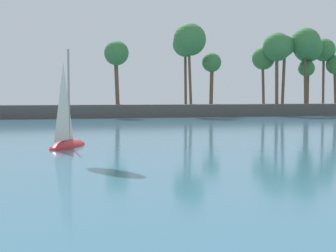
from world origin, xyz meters
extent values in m
cube|color=#386B84|center=(0.00, 57.57, 0.03)|extent=(220.00, 100.31, 0.06)
cube|color=#514C47|center=(0.00, 67.72, 0.90)|extent=(101.02, 6.00, 1.80)
cylinder|color=brown|center=(30.75, 69.14, 5.27)|extent=(0.79, 0.72, 6.96)
sphere|color=#38753D|center=(30.75, 69.14, 8.74)|extent=(3.47, 3.47, 3.47)
cylinder|color=brown|center=(18.23, 69.01, 6.17)|extent=(0.44, 0.89, 8.75)
sphere|color=#38753D|center=(18.23, 69.01, 10.54)|extent=(3.73, 3.73, 3.73)
cylinder|color=brown|center=(7.88, 67.80, 5.34)|extent=(0.81, 0.60, 7.10)
sphere|color=#38753D|center=(7.88, 67.80, 8.88)|extent=(3.39, 3.39, 3.39)
cylinder|color=brown|center=(22.27, 68.95, 4.87)|extent=(0.56, 0.90, 6.16)
sphere|color=#38753D|center=(22.27, 68.95, 7.93)|extent=(2.83, 2.83, 2.83)
cylinder|color=brown|center=(37.64, 68.19, 4.54)|extent=(0.50, 0.80, 5.50)
sphere|color=#38753D|center=(37.64, 68.19, 7.28)|extent=(2.54, 2.54, 2.54)
cylinder|color=brown|center=(36.14, 66.14, 6.37)|extent=(0.42, 0.67, 9.14)
sphere|color=#38753D|center=(36.14, 66.14, 10.93)|extent=(4.50, 4.50, 4.50)
cylinder|color=brown|center=(42.98, 68.39, 4.85)|extent=(0.83, 0.63, 6.13)
sphere|color=#38753D|center=(42.98, 68.39, 7.90)|extent=(3.03, 3.03, 3.03)
cylinder|color=brown|center=(38.03, 68.50, 6.13)|extent=(0.59, 0.65, 8.68)
sphere|color=#38753D|center=(38.03, 68.50, 10.47)|extent=(4.49, 4.49, 4.49)
cylinder|color=brown|center=(31.72, 66.62, 6.03)|extent=(0.60, 0.52, 8.47)
sphere|color=#38753D|center=(31.72, 66.62, 10.26)|extent=(4.24, 4.24, 4.24)
cylinder|color=brown|center=(33.07, 67.02, 6.14)|extent=(0.66, 0.61, 8.69)
sphere|color=#38753D|center=(33.07, 67.02, 10.48)|extent=(3.22, 3.22, 3.22)
cylinder|color=brown|center=(41.27, 69.14, 6.04)|extent=(0.39, 0.46, 8.48)
sphere|color=#38753D|center=(41.27, 69.14, 10.28)|extent=(3.62, 3.62, 3.62)
cylinder|color=brown|center=(18.54, 67.96, 6.44)|extent=(0.93, 0.86, 9.29)
sphere|color=#38753D|center=(18.54, 67.96, 11.07)|extent=(4.68, 4.68, 4.68)
ellipsoid|color=red|center=(-1.80, 28.21, 0.06)|extent=(2.97, 4.14, 0.81)
cylinder|color=gray|center=(-1.70, 28.39, 2.99)|extent=(0.12, 0.12, 5.06)
pyramid|color=silver|center=(-2.02, 27.78, 2.61)|extent=(0.96, 1.66, 4.30)
camera|label=1|loc=(-3.89, 0.19, 2.86)|focal=52.82mm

